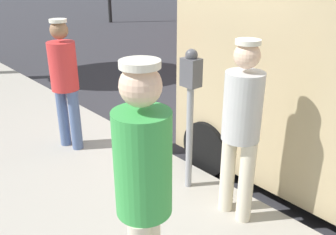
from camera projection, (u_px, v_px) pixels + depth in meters
The scene contains 5 objects.
ground_plane at pixel (228, 144), 5.24m from camera, with size 80.00×80.00×0.00m, color #2D2D33.
parking_meter_near at pixel (190, 98), 3.59m from camera, with size 0.14×0.18×1.52m.
pedestrian_in_gray at pixel (241, 122), 3.16m from camera, with size 0.34×0.36×1.70m.
pedestrian_in_green at pixel (144, 186), 2.14m from camera, with size 0.34×0.34×1.80m.
pedestrian_in_red at pixel (64, 78), 4.49m from camera, with size 0.34×0.35×1.67m.
Camera 1 is at (3.77, 2.90, 2.39)m, focal length 38.54 mm.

